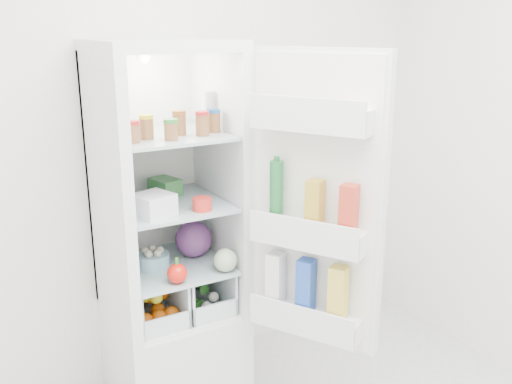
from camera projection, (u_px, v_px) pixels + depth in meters
room_walls at (381, 122)px, 1.64m from camera, size 3.02×3.02×2.61m
refrigerator at (168, 275)px, 2.84m from camera, size 0.60×0.60×1.80m
shelf_low at (172, 265)px, 2.77m from camera, size 0.49×0.53×0.01m
shelf_mid at (169, 204)px, 2.68m from camera, size 0.49×0.53×0.02m
shelf_top at (166, 135)px, 2.59m from camera, size 0.49×0.53×0.02m
crisper_left at (149, 295)px, 2.74m from camera, size 0.23×0.46×0.22m
crisper_right at (196, 284)px, 2.86m from camera, size 0.23×0.46×0.22m
condiment_jars at (175, 128)px, 2.48m from camera, size 0.46×0.16×0.08m
squeeze_bottle at (208, 110)px, 2.67m from camera, size 0.06×0.06×0.18m
tub_white at (153, 205)px, 2.48m from camera, size 0.19×0.19×0.10m
tin_red at (202, 204)px, 2.56m from camera, size 0.10×0.10×0.06m
foil_tray at (143, 202)px, 2.62m from camera, size 0.16×0.13×0.04m
tub_green at (165, 187)px, 2.78m from camera, size 0.14×0.17×0.08m
red_cabbage at (193, 239)px, 2.83m from camera, size 0.18×0.18×0.18m
bell_pepper at (177, 273)px, 2.54m from camera, size 0.09×0.09×0.09m
mushroom_bowl at (153, 261)px, 2.71m from camera, size 0.20×0.20×0.07m
salad_bag at (225, 260)px, 2.66m from camera, size 0.11×0.11×0.11m
citrus_pile at (152, 302)px, 2.73m from camera, size 0.20×0.31×0.16m
veg_pile at (197, 292)px, 2.88m from camera, size 0.16×0.30×0.10m
fridge_door at (314, 211)px, 2.44m from camera, size 0.42×0.56×1.30m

